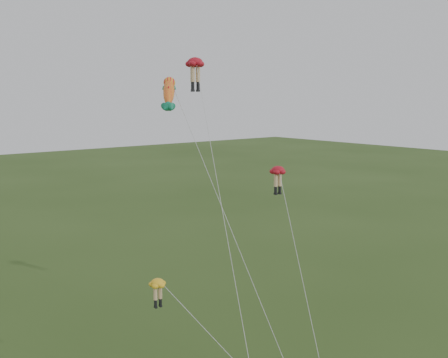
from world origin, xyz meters
TOP-DOWN VIEW (x-y plane):
  - legs_kite_red_high at (3.48, 11.99)m, footprint 7.23×15.38m
  - legs_kite_red_mid at (7.31, 6.81)m, footprint 6.96×11.43m
  - legs_kite_yellow at (-4.83, 3.89)m, footprint 4.76×8.35m
  - fish_kite at (0.38, 10.88)m, footprint 2.47×15.12m

SIDE VIEW (x-z plane):
  - legs_kite_yellow at x=-4.83m, z-range 3.11..10.66m
  - legs_kite_red_mid at x=7.31m, z-range 5.59..18.27m
  - fish_kite at x=0.38m, z-range 8.34..27.84m
  - legs_kite_red_high at x=3.48m, z-range 9.51..30.29m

